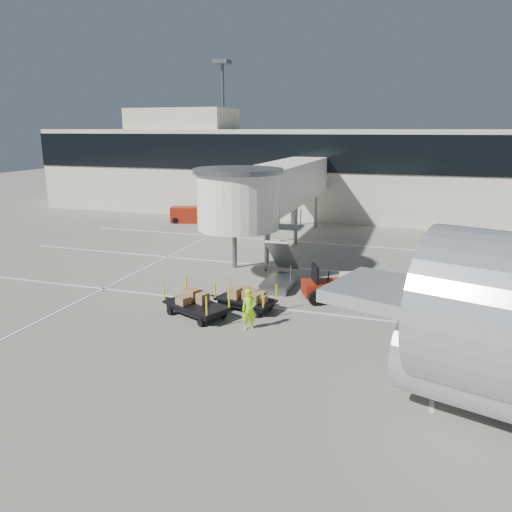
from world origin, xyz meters
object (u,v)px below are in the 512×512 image
object	(u,v)px
box_cart_near	(244,299)
box_cart_far	(196,306)
ground_worker	(249,309)
minivan	(467,241)
suitcase_cart	(466,305)
belt_loader	(192,215)
baggage_tug	(332,287)

from	to	relation	value
box_cart_near	box_cart_far	xyz separation A→B (m)	(-1.75, -1.42, -0.02)
ground_worker	minivan	xyz separation A→B (m)	(9.44, 15.86, 0.18)
suitcase_cart	belt_loader	bearing A→B (deg)	127.25
box_cart_far	minivan	distance (m)	19.47
box_cart_far	ground_worker	distance (m)	2.80
minivan	belt_loader	distance (m)	22.82
baggage_tug	box_cart_far	distance (m)	6.69
baggage_tug	belt_loader	xyz separation A→B (m)	(-15.30, 16.67, 0.06)
suitcase_cart	box_cart_near	world-z (taller)	suitcase_cart
box_cart_far	belt_loader	xyz separation A→B (m)	(-10.00, 20.74, 0.20)
box_cart_near	belt_loader	size ratio (longest dim) A/B	0.83
suitcase_cart	box_cart_far	world-z (taller)	box_cart_far
baggage_tug	belt_loader	distance (m)	22.63
minivan	belt_loader	world-z (taller)	belt_loader
box_cart_near	belt_loader	distance (m)	22.62
belt_loader	box_cart_far	bearing A→B (deg)	-79.41
baggage_tug	suitcase_cart	distance (m)	6.02
minivan	ground_worker	bearing A→B (deg)	-126.82
baggage_tug	suitcase_cart	size ratio (longest dim) A/B	0.86
baggage_tug	belt_loader	world-z (taller)	belt_loader
baggage_tug	minivan	bearing A→B (deg)	33.69
baggage_tug	ground_worker	xyz separation A→B (m)	(-2.60, -4.72, 0.22)
suitcase_cart	box_cart_near	xyz separation A→B (m)	(-9.56, -2.44, 0.04)
box_cart_near	box_cart_far	world-z (taller)	box_cart_far
baggage_tug	suitcase_cart	xyz separation A→B (m)	(6.01, -0.22, -0.16)
ground_worker	belt_loader	xyz separation A→B (m)	(-12.70, 21.39, -0.17)
baggage_tug	suitcase_cart	bearing A→B (deg)	-26.86
minivan	belt_loader	size ratio (longest dim) A/B	1.18
suitcase_cart	box_cart_far	bearing A→B (deg)	-175.54
suitcase_cart	belt_loader	distance (m)	27.19
ground_worker	minivan	world-z (taller)	minivan
suitcase_cart	belt_loader	size ratio (longest dim) A/B	0.86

